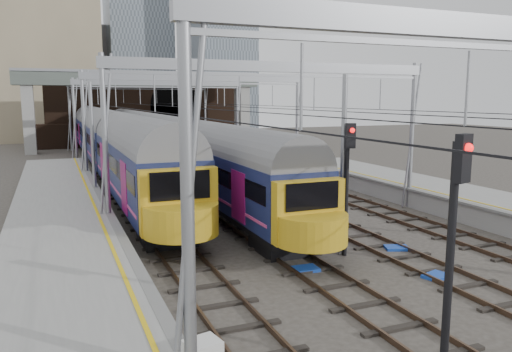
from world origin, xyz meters
name	(u,v)px	position (x,y,z in m)	size (l,w,h in m)	color
ground	(370,270)	(0.00, 0.00, 0.00)	(160.00, 160.00, 0.00)	#38332D
platform_left	(65,270)	(-10.18, 2.50, 0.55)	(4.32, 55.00, 1.12)	gray
tracks	(231,195)	(0.00, 15.00, 0.02)	(14.40, 80.00, 0.22)	#4C3828
overhead_line	(201,92)	(0.00, 21.49, 6.57)	(16.80, 80.00, 8.00)	gray
retaining_wall	(147,112)	(1.40, 51.93, 4.33)	(28.00, 2.75, 9.00)	#311F15
overbridge	(143,88)	(0.00, 46.00, 7.27)	(28.00, 3.00, 9.25)	gray
city_skyline	(132,30)	(2.73, 70.48, 17.09)	(37.50, 27.50, 60.00)	tan
train_main	(147,137)	(-2.00, 33.00, 2.48)	(2.79, 64.48, 4.80)	black
train_second	(106,139)	(-6.00, 30.22, 2.65)	(3.07, 53.15, 5.19)	black
signal_near_left	(454,232)	(-2.75, -6.64, 3.36)	(0.42, 0.49, 5.41)	black
signal_near_centre	(348,174)	(0.06, 1.74, 3.24)	(0.40, 0.48, 5.18)	black
equip_cover_a	(304,269)	(-2.22, 0.84, 0.06)	(0.97, 0.69, 0.11)	#163FAA
equip_cover_b	(397,248)	(2.47, 1.68, 0.06)	(0.94, 0.66, 0.11)	#163FAA
equip_cover_c	(436,276)	(1.64, -1.51, 0.05)	(0.91, 0.64, 0.11)	#163FAA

